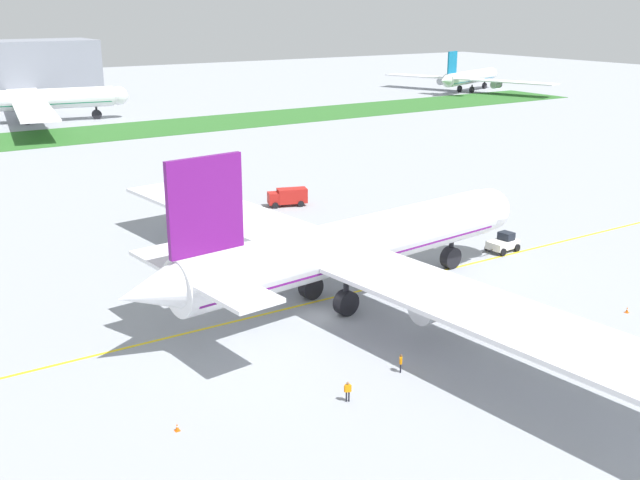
{
  "coord_description": "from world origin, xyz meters",
  "views": [
    {
      "loc": [
        -35.26,
        -54.58,
        27.9
      ],
      "look_at": [
        6.91,
        10.55,
        3.54
      ],
      "focal_mm": 42.16,
      "sensor_mm": 36.0,
      "label": 1
    }
  ],
  "objects_px": {
    "ground_crew_wingwalker_port": "(401,361)",
    "traffic_cone_port_wing": "(177,427)",
    "airliner_foreground": "(347,247)",
    "service_truck_baggage_loader": "(288,196)",
    "pushback_tug": "(503,243)",
    "ground_crew_wingwalker_starboard": "(513,321)",
    "ground_crew_marshaller_front": "(348,390)",
    "parked_airliner_far_outer": "(469,78)",
    "traffic_cone_near_nose": "(627,310)",
    "parked_airliner_far_right": "(34,100)"
  },
  "relations": [
    {
      "from": "ground_crew_wingwalker_port",
      "to": "traffic_cone_port_wing",
      "type": "xyz_separation_m",
      "value": [
        -18.27,
        1.57,
        -0.67
      ]
    },
    {
      "from": "airliner_foreground",
      "to": "service_truck_baggage_loader",
      "type": "bearing_deg",
      "value": 68.4
    },
    {
      "from": "pushback_tug",
      "to": "ground_crew_wingwalker_starboard",
      "type": "height_order",
      "value": "pushback_tug"
    },
    {
      "from": "ground_crew_marshaller_front",
      "to": "parked_airliner_far_outer",
      "type": "xyz_separation_m",
      "value": [
        151.82,
        146.76,
        3.71
      ]
    },
    {
      "from": "traffic_cone_near_nose",
      "to": "traffic_cone_port_wing",
      "type": "relative_size",
      "value": 1.0
    },
    {
      "from": "pushback_tug",
      "to": "parked_airliner_far_right",
      "type": "bearing_deg",
      "value": 99.22
    },
    {
      "from": "airliner_foreground",
      "to": "traffic_cone_near_nose",
      "type": "distance_m",
      "value": 27.18
    },
    {
      "from": "ground_crew_wingwalker_port",
      "to": "parked_airliner_far_outer",
      "type": "distance_m",
      "value": 205.72
    },
    {
      "from": "ground_crew_wingwalker_starboard",
      "to": "parked_airliner_far_outer",
      "type": "height_order",
      "value": "parked_airliner_far_outer"
    },
    {
      "from": "service_truck_baggage_loader",
      "to": "parked_airliner_far_outer",
      "type": "distance_m",
      "value": 159.04
    },
    {
      "from": "ground_crew_marshaller_front",
      "to": "parked_airliner_far_outer",
      "type": "relative_size",
      "value": 0.03
    },
    {
      "from": "ground_crew_wingwalker_port",
      "to": "parked_airliner_far_right",
      "type": "relative_size",
      "value": 0.02
    },
    {
      "from": "traffic_cone_near_nose",
      "to": "service_truck_baggage_loader",
      "type": "height_order",
      "value": "service_truck_baggage_loader"
    },
    {
      "from": "pushback_tug",
      "to": "ground_crew_wingwalker_port",
      "type": "relative_size",
      "value": 3.62
    },
    {
      "from": "pushback_tug",
      "to": "traffic_cone_port_wing",
      "type": "bearing_deg",
      "value": -161.62
    },
    {
      "from": "pushback_tug",
      "to": "ground_crew_wingwalker_port",
      "type": "xyz_separation_m",
      "value": [
        -29.49,
        -17.45,
        -0.07
      ]
    },
    {
      "from": "traffic_cone_port_wing",
      "to": "parked_airliner_far_outer",
      "type": "bearing_deg",
      "value": 41.24
    },
    {
      "from": "airliner_foreground",
      "to": "ground_crew_wingwalker_starboard",
      "type": "height_order",
      "value": "airliner_foreground"
    },
    {
      "from": "service_truck_baggage_loader",
      "to": "parked_airliner_far_outer",
      "type": "xyz_separation_m",
      "value": [
        126.85,
        95.88,
        3.27
      ]
    },
    {
      "from": "pushback_tug",
      "to": "parked_airliner_far_right",
      "type": "distance_m",
      "value": 137.16
    },
    {
      "from": "ground_crew_wingwalker_starboard",
      "to": "parked_airliner_far_right",
      "type": "xyz_separation_m",
      "value": [
        -5.85,
        152.05,
        4.55
      ]
    },
    {
      "from": "ground_crew_marshaller_front",
      "to": "service_truck_baggage_loader",
      "type": "bearing_deg",
      "value": 63.86
    },
    {
      "from": "pushback_tug",
      "to": "ground_crew_marshaller_front",
      "type": "bearing_deg",
      "value": -152.01
    },
    {
      "from": "traffic_cone_port_wing",
      "to": "pushback_tug",
      "type": "bearing_deg",
      "value": 18.38
    },
    {
      "from": "service_truck_baggage_loader",
      "to": "parked_airliner_far_right",
      "type": "distance_m",
      "value": 104.08
    },
    {
      "from": "ground_crew_wingwalker_port",
      "to": "traffic_cone_near_nose",
      "type": "relative_size",
      "value": 2.69
    },
    {
      "from": "airliner_foreground",
      "to": "parked_airliner_far_outer",
      "type": "distance_m",
      "value": 191.75
    },
    {
      "from": "parked_airliner_far_right",
      "to": "traffic_cone_near_nose",
      "type": "bearing_deg",
      "value": -83.33
    },
    {
      "from": "traffic_cone_near_nose",
      "to": "service_truck_baggage_loader",
      "type": "xyz_separation_m",
      "value": [
        -6.84,
        51.6,
        1.13
      ]
    },
    {
      "from": "ground_crew_marshaller_front",
      "to": "ground_crew_wingwalker_starboard",
      "type": "distance_m",
      "value": 19.68
    },
    {
      "from": "parked_airliner_far_right",
      "to": "pushback_tug",
      "type": "bearing_deg",
      "value": -80.78
    },
    {
      "from": "service_truck_baggage_loader",
      "to": "parked_airliner_far_right",
      "type": "relative_size",
      "value": 0.08
    },
    {
      "from": "ground_crew_wingwalker_starboard",
      "to": "traffic_cone_port_wing",
      "type": "xyz_separation_m",
      "value": [
        -31.65,
        0.86,
        -0.67
      ]
    },
    {
      "from": "traffic_cone_near_nose",
      "to": "traffic_cone_port_wing",
      "type": "bearing_deg",
      "value": 175.06
    },
    {
      "from": "pushback_tug",
      "to": "ground_crew_wingwalker_starboard",
      "type": "relative_size",
      "value": 3.59
    },
    {
      "from": "ground_crew_wingwalker_starboard",
      "to": "service_truck_baggage_loader",
      "type": "distance_m",
      "value": 48.97
    },
    {
      "from": "ground_crew_wingwalker_port",
      "to": "traffic_cone_port_wing",
      "type": "bearing_deg",
      "value": 175.09
    },
    {
      "from": "ground_crew_wingwalker_starboard",
      "to": "service_truck_baggage_loader",
      "type": "xyz_separation_m",
      "value": [
        5.42,
        48.66,
        0.45
      ]
    },
    {
      "from": "ground_crew_wingwalker_port",
      "to": "ground_crew_marshaller_front",
      "type": "height_order",
      "value": "ground_crew_marshaller_front"
    },
    {
      "from": "service_truck_baggage_loader",
      "to": "parked_airliner_far_right",
      "type": "height_order",
      "value": "parked_airliner_far_right"
    },
    {
      "from": "pushback_tug",
      "to": "parked_airliner_far_right",
      "type": "xyz_separation_m",
      "value": [
        -21.97,
        135.31,
        4.48
      ]
    },
    {
      "from": "traffic_cone_port_wing",
      "to": "airliner_foreground",
      "type": "bearing_deg",
      "value": 29.5
    },
    {
      "from": "traffic_cone_near_nose",
      "to": "service_truck_baggage_loader",
      "type": "relative_size",
      "value": 0.1
    },
    {
      "from": "parked_airliner_far_right",
      "to": "traffic_cone_port_wing",
      "type": "bearing_deg",
      "value": -99.68
    },
    {
      "from": "parked_airliner_far_right",
      "to": "ground_crew_wingwalker_starboard",
      "type": "bearing_deg",
      "value": -87.8
    },
    {
      "from": "ground_crew_marshaller_front",
      "to": "parked_airliner_far_right",
      "type": "relative_size",
      "value": 0.02
    },
    {
      "from": "airliner_foreground",
      "to": "parked_airliner_far_outer",
      "type": "relative_size",
      "value": 1.27
    },
    {
      "from": "pushback_tug",
      "to": "ground_crew_marshaller_front",
      "type": "xyz_separation_m",
      "value": [
        -35.68,
        -18.96,
        -0.05
      ]
    },
    {
      "from": "service_truck_baggage_loader",
      "to": "parked_airliner_far_outer",
      "type": "height_order",
      "value": "parked_airliner_far_outer"
    },
    {
      "from": "ground_crew_wingwalker_starboard",
      "to": "parked_airliner_far_outer",
      "type": "bearing_deg",
      "value": 47.54
    }
  ]
}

